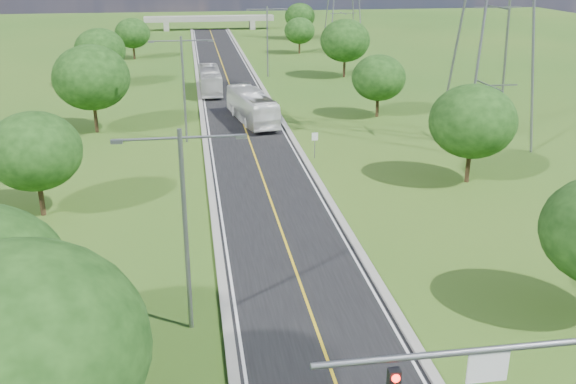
# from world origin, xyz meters

# --- Properties ---
(ground) EXTENTS (260.00, 260.00, 0.00)m
(ground) POSITION_xyz_m (0.00, 60.00, 0.00)
(ground) COLOR #275818
(ground) RESTS_ON ground
(road) EXTENTS (8.00, 150.00, 0.06)m
(road) POSITION_xyz_m (0.00, 66.00, 0.03)
(road) COLOR black
(road) RESTS_ON ground
(curb_left) EXTENTS (0.50, 150.00, 0.22)m
(curb_left) POSITION_xyz_m (-4.25, 66.00, 0.11)
(curb_left) COLOR gray
(curb_left) RESTS_ON ground
(curb_right) EXTENTS (0.50, 150.00, 0.22)m
(curb_right) POSITION_xyz_m (4.25, 66.00, 0.11)
(curb_right) COLOR gray
(curb_right) RESTS_ON ground
(speed_limit_sign) EXTENTS (0.55, 0.09, 2.40)m
(speed_limit_sign) POSITION_xyz_m (5.20, 37.98, 1.60)
(speed_limit_sign) COLOR slate
(speed_limit_sign) RESTS_ON ground
(overpass) EXTENTS (30.00, 3.00, 3.20)m
(overpass) POSITION_xyz_m (0.00, 140.00, 2.41)
(overpass) COLOR gray
(overpass) RESTS_ON ground
(streetlight_near_left) EXTENTS (5.90, 0.25, 10.00)m
(streetlight_near_left) POSITION_xyz_m (-6.00, 12.00, 5.94)
(streetlight_near_left) COLOR slate
(streetlight_near_left) RESTS_ON ground
(streetlight_mid_left) EXTENTS (5.90, 0.25, 10.00)m
(streetlight_mid_left) POSITION_xyz_m (-6.00, 45.00, 5.94)
(streetlight_mid_left) COLOR slate
(streetlight_mid_left) RESTS_ON ground
(streetlight_far_right) EXTENTS (5.90, 0.25, 10.00)m
(streetlight_far_right) POSITION_xyz_m (6.00, 78.00, 5.94)
(streetlight_far_right) COLOR slate
(streetlight_far_right) RESTS_ON ground
(tree_lb) EXTENTS (6.30, 6.30, 7.33)m
(tree_lb) POSITION_xyz_m (-16.00, 28.00, 4.64)
(tree_lb) COLOR black
(tree_lb) RESTS_ON ground
(tree_lc) EXTENTS (7.56, 7.56, 8.79)m
(tree_lc) POSITION_xyz_m (-15.00, 50.00, 5.58)
(tree_lc) COLOR black
(tree_lc) RESTS_ON ground
(tree_ld) EXTENTS (6.72, 6.72, 7.82)m
(tree_ld) POSITION_xyz_m (-17.00, 74.00, 4.95)
(tree_ld) COLOR black
(tree_ld) RESTS_ON ground
(tree_le) EXTENTS (5.88, 5.88, 6.84)m
(tree_le) POSITION_xyz_m (-14.50, 98.00, 4.33)
(tree_le) COLOR black
(tree_le) RESTS_ON ground
(tree_lf) EXTENTS (7.98, 7.98, 9.28)m
(tree_lf) POSITION_xyz_m (-11.00, 2.00, 5.89)
(tree_lf) COLOR black
(tree_lf) RESTS_ON ground
(tree_rb) EXTENTS (6.72, 6.72, 7.82)m
(tree_rb) POSITION_xyz_m (16.00, 30.00, 4.95)
(tree_rb) COLOR black
(tree_rb) RESTS_ON ground
(tree_rc) EXTENTS (5.88, 5.88, 6.84)m
(tree_rc) POSITION_xyz_m (15.00, 52.00, 4.33)
(tree_rc) COLOR black
(tree_rc) RESTS_ON ground
(tree_rd) EXTENTS (7.14, 7.14, 8.30)m
(tree_rd) POSITION_xyz_m (17.00, 76.00, 5.27)
(tree_rd) COLOR black
(tree_rd) RESTS_ON ground
(tree_re) EXTENTS (5.46, 5.46, 6.35)m
(tree_re) POSITION_xyz_m (14.50, 100.00, 4.02)
(tree_re) COLOR black
(tree_re) RESTS_ON ground
(tree_rf) EXTENTS (6.30, 6.30, 7.33)m
(tree_rf) POSITION_xyz_m (18.00, 120.00, 4.64)
(tree_rf) COLOR black
(tree_rf) RESTS_ON ground
(bus_outbound) EXTENTS (4.72, 12.22, 3.32)m
(bus_outbound) POSITION_xyz_m (1.01, 51.59, 1.72)
(bus_outbound) COLOR white
(bus_outbound) RESTS_ON road
(bus_inbound) EXTENTS (2.70, 11.21, 3.12)m
(bus_inbound) POSITION_xyz_m (-2.79, 68.02, 1.62)
(bus_inbound) COLOR silver
(bus_inbound) RESTS_ON road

